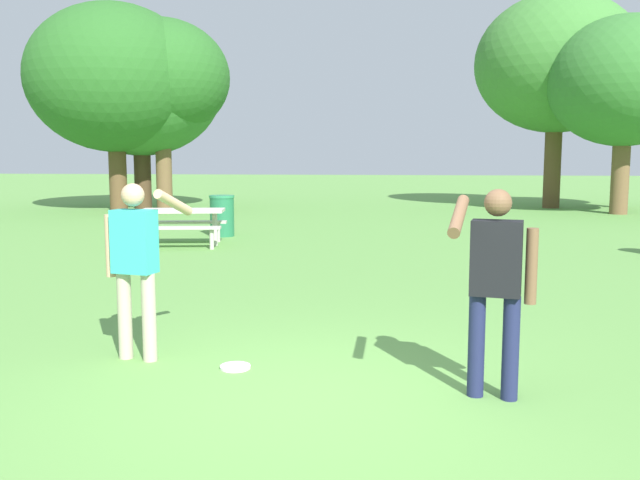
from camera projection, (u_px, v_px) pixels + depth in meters
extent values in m
plane|color=#609947|center=(310.00, 402.00, 5.26)|extent=(120.00, 120.00, 0.00)
cylinder|color=#B7AD93|center=(125.00, 315.00, 6.36)|extent=(0.13, 0.13, 0.82)
cylinder|color=#B7AD93|center=(149.00, 317.00, 6.28)|extent=(0.13, 0.13, 0.82)
cube|color=#33B2AD|center=(134.00, 241.00, 6.23)|extent=(0.42, 0.29, 0.58)
sphere|color=tan|center=(133.00, 195.00, 6.18)|extent=(0.21, 0.21, 0.21)
cylinder|color=tan|center=(110.00, 246.00, 6.32)|extent=(0.09, 0.09, 0.58)
cylinder|color=tan|center=(174.00, 203.00, 6.36)|extent=(0.20, 0.58, 0.28)
cylinder|color=#1E234C|center=(511.00, 348.00, 5.27)|extent=(0.13, 0.13, 0.82)
cylinder|color=#1E234C|center=(476.00, 345.00, 5.35)|extent=(0.13, 0.13, 0.82)
cube|color=black|center=(496.00, 258.00, 5.23)|extent=(0.42, 0.29, 0.58)
sphere|color=brown|center=(498.00, 203.00, 5.17)|extent=(0.21, 0.21, 0.21)
cylinder|color=brown|center=(531.00, 266.00, 5.15)|extent=(0.09, 0.09, 0.58)
cylinder|color=brown|center=(459.00, 216.00, 5.01)|extent=(0.20, 0.58, 0.28)
cylinder|color=white|center=(235.00, 367.00, 6.10)|extent=(0.27, 0.27, 0.03)
cube|color=beige|center=(183.00, 211.00, 14.23)|extent=(1.80, 1.01, 0.06)
cube|color=#B6B2A8|center=(178.00, 228.00, 13.69)|extent=(1.72, 0.52, 0.05)
cube|color=#B6B2A8|center=(187.00, 222.00, 14.84)|extent=(1.72, 0.52, 0.05)
cylinder|color=#B6B2A8|center=(151.00, 229.00, 14.25)|extent=(0.11, 0.11, 0.71)
cylinder|color=#B6B2A8|center=(145.00, 239.00, 13.70)|extent=(0.09, 0.09, 0.41)
cylinder|color=#B6B2A8|center=(157.00, 233.00, 14.85)|extent=(0.09, 0.09, 0.41)
cylinder|color=#B6B2A8|center=(215.00, 229.00, 14.30)|extent=(0.11, 0.11, 0.71)
cylinder|color=#B6B2A8|center=(212.00, 239.00, 13.75)|extent=(0.09, 0.09, 0.41)
cylinder|color=#B6B2A8|center=(218.00, 233.00, 14.90)|extent=(0.09, 0.09, 0.41)
cylinder|color=#237047|center=(222.00, 217.00, 15.95)|extent=(0.56, 0.56, 0.90)
cylinder|color=#2E8657|center=(222.00, 197.00, 15.89)|extent=(0.59, 0.59, 0.06)
cylinder|color=brown|center=(118.00, 169.00, 23.33)|extent=(0.59, 0.59, 2.86)
ellipsoid|color=#286023|center=(114.00, 78.00, 22.96)|extent=(5.81, 5.81, 4.94)
cylinder|color=#4C3823|center=(143.00, 170.00, 24.11)|extent=(0.59, 0.59, 2.72)
ellipsoid|color=#33702D|center=(140.00, 86.00, 23.75)|extent=(5.69, 5.69, 4.84)
cylinder|color=brown|center=(164.00, 163.00, 23.67)|extent=(0.55, 0.55, 3.24)
ellipsoid|color=#286023|center=(161.00, 77.00, 23.31)|extent=(4.67, 4.67, 3.97)
cylinder|color=brown|center=(553.00, 159.00, 24.29)|extent=(0.59, 0.59, 3.52)
ellipsoid|color=#3D7A33|center=(557.00, 63.00, 23.88)|extent=(5.67, 5.67, 4.82)
cylinder|color=brown|center=(620.00, 169.00, 21.78)|extent=(0.55, 0.55, 2.88)
ellipsoid|color=#33702D|center=(625.00, 81.00, 21.44)|extent=(4.81, 4.81, 4.08)
cylinder|color=brown|center=(622.00, 169.00, 24.50)|extent=(0.49, 0.49, 2.79)
ellipsoid|color=#286023|center=(625.00, 104.00, 24.22)|extent=(3.27, 3.27, 2.78)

